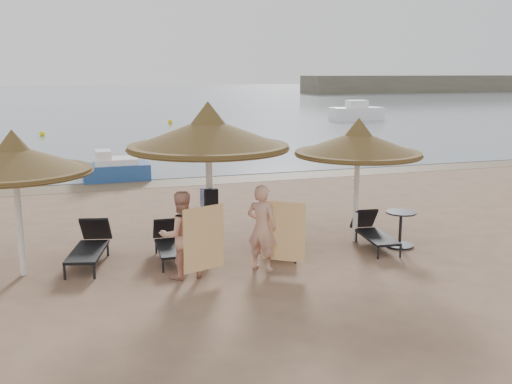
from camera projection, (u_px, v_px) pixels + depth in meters
ground at (235, 276)px, 10.57m from camera, size 160.00×160.00×0.00m
sea at (92, 97)px, 85.19m from camera, size 200.00×140.00×0.03m
wet_sand_strip at (161, 183)px, 19.34m from camera, size 200.00×1.60×0.01m
palapa_left at (14, 160)px, 10.17m from camera, size 2.74×2.74×2.71m
palapa_center at (208, 134)px, 11.05m from camera, size 3.19×3.19×3.16m
palapa_right at (358, 144)px, 12.29m from camera, size 2.77×2.77×2.74m
lounger_far_left at (90, 245)px, 11.24m from camera, size 0.98×1.85×0.79m
lounger_near_left at (170, 242)px, 11.54m from camera, size 0.58×1.62×0.72m
lounger_near_right at (280, 232)px, 12.15m from camera, size 1.14×1.91×0.81m
lounger_far_right at (373, 231)px, 12.32m from camera, size 0.71×1.65×0.72m
side_table at (400, 230)px, 12.27m from camera, size 0.64×0.64×0.77m
person_left at (181, 228)px, 10.29m from camera, size 0.93×0.66×1.88m
person_right at (262, 221)px, 10.71m from camera, size 1.04×1.03×1.92m
towel_left at (204, 239)px, 10.10m from camera, size 0.80×0.29×1.17m
towel_right at (284, 232)px, 10.62m from camera, size 0.69×0.47×1.14m
bag_patterned at (207, 197)px, 11.48m from camera, size 0.31×0.16×0.38m
bag_dark at (211, 199)px, 11.16m from camera, size 0.27×0.11×0.38m
pedal_boat at (115, 169)px, 19.86m from camera, size 2.28×1.38×1.05m
buoy_left at (42, 134)px, 33.15m from camera, size 0.32×0.32×0.32m
buoy_mid at (170, 122)px, 40.99m from camera, size 0.33×0.33×0.33m
buoy_right at (362, 133)px, 33.52m from camera, size 0.34×0.34×0.34m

